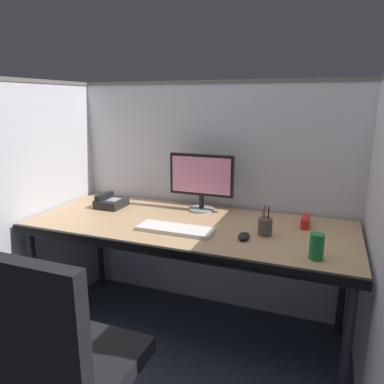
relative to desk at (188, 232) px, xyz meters
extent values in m
plane|color=#2D3847|center=(0.00, -0.29, -0.69)|extent=(8.00, 8.00, 0.00)
cube|color=silver|center=(0.00, 0.46, 0.08)|extent=(2.20, 0.05, 1.55)
cube|color=#605B56|center=(0.00, 0.46, 0.87)|extent=(2.21, 0.06, 0.02)
cube|color=silver|center=(-0.99, -0.09, 0.08)|extent=(0.05, 1.40, 1.55)
cube|color=#605B56|center=(-0.99, -0.09, 0.87)|extent=(0.06, 1.41, 0.02)
cube|color=silver|center=(0.99, -0.09, 0.08)|extent=(0.05, 1.40, 1.55)
cube|color=tan|center=(0.00, 0.01, 0.03)|extent=(1.90, 0.80, 0.04)
cube|color=black|center=(0.00, -0.38, 0.03)|extent=(1.90, 0.02, 0.05)
cylinder|color=black|center=(-0.89, -0.33, -0.34)|extent=(0.04, 0.04, 0.70)
cylinder|color=black|center=(0.89, -0.33, -0.34)|extent=(0.04, 0.04, 0.70)
cylinder|color=black|center=(-0.89, 0.35, -0.34)|extent=(0.04, 0.04, 0.70)
cylinder|color=black|center=(0.89, 0.35, -0.34)|extent=(0.04, 0.04, 0.70)
cube|color=black|center=(-0.09, -0.93, -0.23)|extent=(0.44, 0.44, 0.07)
cube|color=black|center=(-0.09, -1.12, 0.04)|extent=(0.40, 0.06, 0.48)
cylinder|color=gray|center=(-0.02, 0.29, 0.06)|extent=(0.17, 0.17, 0.01)
cylinder|color=black|center=(-0.02, 0.29, 0.11)|extent=(0.03, 0.03, 0.09)
cube|color=black|center=(-0.02, 0.29, 0.29)|extent=(0.43, 0.03, 0.27)
cube|color=pink|center=(-0.02, 0.27, 0.29)|extent=(0.39, 0.01, 0.23)
cube|color=silver|center=(-0.02, -0.14, 0.06)|extent=(0.43, 0.15, 0.02)
ellipsoid|color=black|center=(0.36, -0.12, 0.07)|extent=(0.06, 0.10, 0.03)
cylinder|color=#59595B|center=(0.36, -0.10, 0.08)|extent=(0.01, 0.01, 0.01)
cylinder|color=#4C4742|center=(0.45, -0.02, 0.10)|extent=(0.08, 0.08, 0.09)
cylinder|color=red|center=(0.44, -0.03, 0.13)|extent=(0.01, 0.01, 0.14)
cylinder|color=#263FB2|center=(0.44, -0.01, 0.14)|extent=(0.01, 0.01, 0.16)
cylinder|color=black|center=(0.47, -0.02, 0.14)|extent=(0.01, 0.01, 0.15)
cube|color=black|center=(-0.62, 0.14, 0.08)|extent=(0.17, 0.19, 0.06)
cube|color=black|center=(-0.67, 0.14, 0.12)|extent=(0.04, 0.17, 0.03)
cube|color=gray|center=(-0.59, 0.13, 0.11)|extent=(0.07, 0.09, 0.00)
cylinder|color=#197233|center=(0.72, -0.24, 0.11)|extent=(0.07, 0.07, 0.12)
cube|color=red|center=(0.65, 0.21, 0.08)|extent=(0.04, 0.15, 0.06)
camera|label=1|loc=(0.75, -1.88, 0.76)|focal=33.95mm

